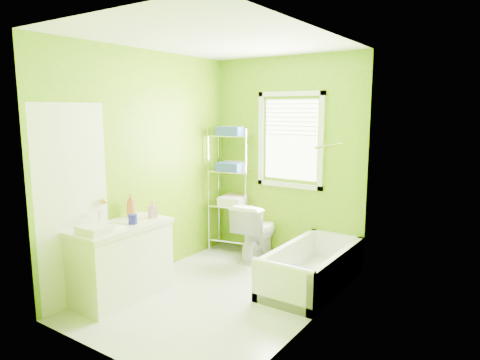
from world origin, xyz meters
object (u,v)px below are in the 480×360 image
Objects in this scene: vanity at (121,259)px; toilet at (256,231)px; wire_shelf_unit at (233,175)px; bathtub at (311,274)px.

toilet is at bearing 73.38° from vanity.
toilet is 0.44× the size of wire_shelf_unit.
vanity is (-1.51, -1.35, 0.27)m from bathtub.
toilet is at bearing 156.42° from bathtub.
vanity is at bearing -138.20° from bathtub.
bathtub is 2.05m from vanity.
vanity is at bearing 67.71° from toilet.
bathtub is at bearing -21.48° from wire_shelf_unit.
wire_shelf_unit is at bearing 87.91° from vanity.
vanity is 0.60× the size of wire_shelf_unit.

